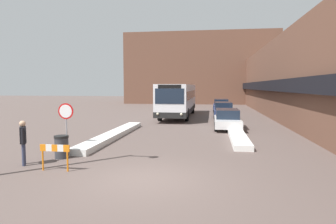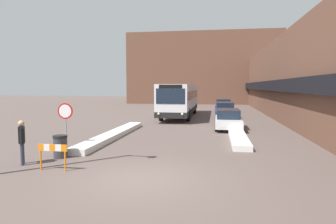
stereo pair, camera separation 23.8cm
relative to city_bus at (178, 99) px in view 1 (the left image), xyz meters
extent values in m
plane|color=brown|center=(1.17, -20.11, -1.74)|extent=(160.00, 160.00, 0.00)
cube|color=brown|center=(11.17, 3.89, 1.89)|extent=(5.00, 60.00, 7.24)
cube|color=black|center=(8.42, 3.89, 1.31)|extent=(0.50, 60.00, 0.90)
cube|color=brown|center=(1.17, 24.72, 4.34)|extent=(26.00, 8.00, 12.14)
cube|color=silver|center=(-2.43, -12.50, -1.59)|extent=(0.90, 9.87, 0.29)
cube|color=silver|center=(4.77, -11.08, -1.59)|extent=(0.90, 8.78, 0.28)
cube|color=silver|center=(0.00, 0.01, 0.08)|extent=(2.60, 12.41, 2.68)
cube|color=black|center=(0.00, 0.01, -1.02)|extent=(2.62, 12.43, 0.47)
cube|color=#192333|center=(0.00, 0.01, 0.46)|extent=(2.63, 11.42, 0.74)
cube|color=#192333|center=(0.00, -6.21, 0.48)|extent=(2.29, 0.03, 1.21)
cube|color=black|center=(0.00, -6.21, 1.24)|extent=(1.82, 0.03, 0.28)
sphere|color=#F2EAC6|center=(-0.94, -6.22, -0.91)|extent=(0.20, 0.20, 0.20)
sphere|color=#F2EAC6|center=(0.94, -6.22, -0.91)|extent=(0.20, 0.20, 0.20)
cylinder|color=black|center=(-1.18, -3.84, -1.17)|extent=(0.28, 1.12, 1.12)
cylinder|color=black|center=(1.18, -3.84, -1.17)|extent=(0.28, 1.12, 1.12)
cylinder|color=black|center=(-1.18, 3.85, -1.17)|extent=(0.28, 1.12, 1.12)
cylinder|color=black|center=(1.18, 3.85, -1.17)|extent=(0.28, 1.12, 1.12)
cube|color=silver|center=(4.37, -7.89, -1.24)|extent=(1.76, 4.63, 0.52)
cube|color=#192333|center=(4.37, -7.78, -0.67)|extent=(1.55, 2.55, 0.62)
cylinder|color=black|center=(5.17, -9.33, -1.43)|extent=(0.20, 0.60, 0.60)
cylinder|color=black|center=(3.57, -9.33, -1.43)|extent=(0.20, 0.60, 0.60)
cylinder|color=black|center=(5.17, -6.46, -1.43)|extent=(0.20, 0.60, 0.60)
cylinder|color=black|center=(3.57, -6.46, -1.43)|extent=(0.20, 0.60, 0.60)
cube|color=navy|center=(4.37, -0.22, -1.20)|extent=(1.79, 4.86, 0.56)
cube|color=#192333|center=(4.37, -0.10, -0.59)|extent=(1.58, 2.67, 0.66)
cylinder|color=black|center=(5.19, -1.72, -1.42)|extent=(0.20, 0.63, 0.63)
cylinder|color=black|center=(3.56, -1.72, -1.42)|extent=(0.20, 0.63, 0.63)
cylinder|color=black|center=(5.19, 1.29, -1.42)|extent=(0.20, 0.63, 0.63)
cylinder|color=black|center=(3.56, 1.29, -1.42)|extent=(0.20, 0.63, 0.63)
cube|color=navy|center=(4.37, 7.54, -1.20)|extent=(1.86, 4.80, 0.53)
cube|color=#192333|center=(4.37, 7.66, -0.61)|extent=(1.63, 2.64, 0.65)
cylinder|color=black|center=(5.22, 6.05, -1.41)|extent=(0.20, 0.66, 0.66)
cylinder|color=black|center=(3.52, 6.05, -1.41)|extent=(0.20, 0.66, 0.66)
cylinder|color=black|center=(5.22, 9.03, -1.41)|extent=(0.20, 0.66, 0.66)
cylinder|color=black|center=(3.52, 9.03, -1.41)|extent=(0.20, 0.66, 0.66)
cylinder|color=gray|center=(-3.59, -15.97, -0.64)|extent=(0.07, 0.07, 2.19)
cylinder|color=red|center=(-3.59, -15.99, 0.07)|extent=(0.76, 0.03, 0.76)
cylinder|color=white|center=(-3.59, -16.00, 0.07)|extent=(0.62, 0.02, 0.62)
cylinder|color=#333851|center=(-3.83, -18.91, -1.32)|extent=(0.13, 0.13, 0.84)
cylinder|color=#333851|center=(-3.68, -19.17, -1.32)|extent=(0.13, 0.13, 0.84)
cube|color=black|center=(-3.76, -19.04, -0.58)|extent=(0.42, 0.50, 0.63)
sphere|color=tan|center=(-3.76, -19.04, -0.15)|extent=(0.23, 0.23, 0.23)
cylinder|color=black|center=(-3.88, -18.85, -0.61)|extent=(0.10, 0.10, 0.59)
cylinder|color=black|center=(-3.64, -19.23, -0.61)|extent=(0.10, 0.10, 0.59)
cylinder|color=#38383D|center=(-2.88, -17.80, -1.31)|extent=(0.56, 0.56, 0.85)
cylinder|color=black|center=(-2.88, -17.80, -0.84)|extent=(0.59, 0.59, 0.10)
cylinder|color=orange|center=(-2.63, -19.61, -1.39)|extent=(0.06, 0.06, 0.70)
cylinder|color=orange|center=(-1.70, -19.61, -1.39)|extent=(0.06, 0.06, 0.70)
cube|color=orange|center=(-2.60, -19.61, -0.92)|extent=(0.22, 0.04, 0.24)
cube|color=white|center=(-2.38, -19.61, -0.92)|extent=(0.22, 0.04, 0.24)
cube|color=orange|center=(-2.16, -19.61, -0.92)|extent=(0.22, 0.04, 0.24)
cube|color=white|center=(-1.94, -19.61, -0.92)|extent=(0.22, 0.04, 0.24)
cube|color=orange|center=(-1.72, -19.61, -0.92)|extent=(0.22, 0.04, 0.24)
camera|label=1|loc=(3.31, -29.29, 1.25)|focal=32.00mm
camera|label=2|loc=(3.54, -29.26, 1.25)|focal=32.00mm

